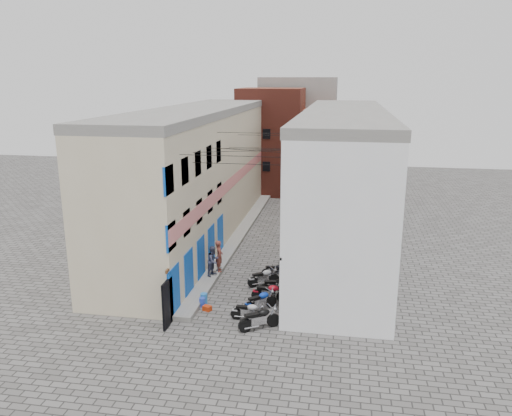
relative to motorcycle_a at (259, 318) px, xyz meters
The scene contains 21 objects.
ground 1.72m from the motorcycle_a, behind, with size 90.00×90.00×0.00m, color #504E4C.
plinth 13.55m from the motorcycle_a, 105.73° to the left, with size 0.90×26.00×0.25m, color slate.
building_left 15.08m from the motorcycle_a, 116.96° to the left, with size 5.10×27.00×9.00m.
building_right 14.02m from the motorcycle_a, 75.47° to the left, with size 5.94×26.00×9.00m.
building_far_brick_left 28.61m from the motorcycle_a, 97.36° to the left, with size 6.00×6.00×10.00m, color maroon.
building_far_brick_right 30.26m from the motorcycle_a, 87.37° to the left, with size 5.00×6.00×8.00m, color maroon.
building_far_concrete 34.43m from the motorcycle_a, 92.73° to the left, with size 8.00×5.00×11.00m, color slate.
far_shopfront 25.29m from the motorcycle_a, 93.68° to the left, with size 2.00×0.30×2.40m, color black.
overhead_wires 10.22m from the motorcycle_a, 101.93° to the left, with size 5.80×13.02×1.32m.
motorcycle_a is the anchor object (origin of this frame).
motorcycle_b 1.01m from the motorcycle_a, 129.73° to the left, with size 0.54×1.71×0.99m, color #ABABB0, non-canonical shape.
motorcycle_c 1.93m from the motorcycle_a, 98.42° to the left, with size 0.58×1.85×1.07m, color #0B32B1, non-canonical shape.
motorcycle_d 2.93m from the motorcycle_a, 89.58° to the left, with size 0.59×1.88×1.09m, color #A30B1A, non-canonical shape.
motorcycle_e 3.80m from the motorcycle_a, 85.80° to the left, with size 0.60×1.89×1.10m, color black, non-canonical shape.
motorcycle_f 4.88m from the motorcycle_a, 97.07° to the left, with size 0.58×1.84×1.06m, color #9B9B9F, non-canonical shape.
motorcycle_g 5.99m from the motorcycle_a, 90.47° to the left, with size 0.54×1.71×0.99m, color black, non-canonical shape.
person_a 6.78m from the motorcycle_a, 119.47° to the left, with size 0.66×0.44×1.82m, color brown.
person_b 6.31m from the motorcycle_a, 123.74° to the left, with size 0.82×0.64×1.70m, color #373A53.
water_jug_near 3.64m from the motorcycle_a, 150.80° to the left, with size 0.30×0.30×0.46m, color blue.
water_jug_far 3.82m from the motorcycle_a, 146.46° to the left, with size 0.35×0.35×0.55m, color #297ACD.
red_crate 3.18m from the motorcycle_a, 153.50° to the left, with size 0.39×0.29×0.24m, color #BC300D.
Camera 1 is at (5.02, -20.04, 10.96)m, focal length 35.00 mm.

